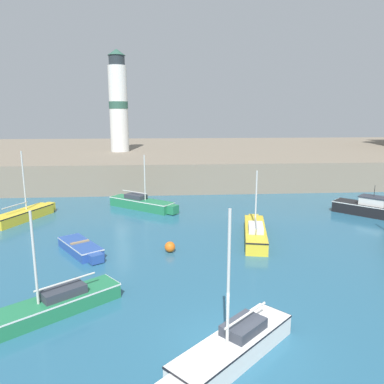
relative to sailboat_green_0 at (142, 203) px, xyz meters
The scene contains 11 objects.
ground_plane 20.04m from the sailboat_green_0, 77.87° to the right, with size 200.00×200.00×0.00m, color #28607F.
quay_seawall 25.44m from the sailboat_green_0, 80.47° to the left, with size 120.00×40.00×3.05m, color gray.
sailboat_green_0 is the anchor object (origin of this frame).
sailboat_green_1 17.26m from the sailboat_green_0, 99.31° to the right, with size 5.61×4.75×4.40m.
sailboat_yellow_2 11.42m from the sailboat_green_0, 47.94° to the right, with size 2.48×6.60×4.40m.
sailboat_white_3 20.65m from the sailboat_green_0, 78.80° to the right, with size 4.91×4.62×5.16m.
sailboat_yellow_4 9.16m from the sailboat_green_0, 162.47° to the right, with size 3.38×5.71×5.21m.
motorboat_black_6 18.56m from the sailboat_green_0, 11.05° to the right, with size 5.20×5.38×2.45m.
dinghy_blue_8 10.49m from the sailboat_green_0, 106.49° to the right, with size 3.24×4.11×0.64m.
mooring_buoy 10.57m from the sailboat_green_0, 78.22° to the right, with size 0.62×0.62×0.62m, color orange.
lighthouse 21.04m from the sailboat_green_0, 101.43° to the left, with size 2.41×2.41×12.78m.
Camera 1 is at (-2.35, -11.41, 7.90)m, focal length 35.00 mm.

